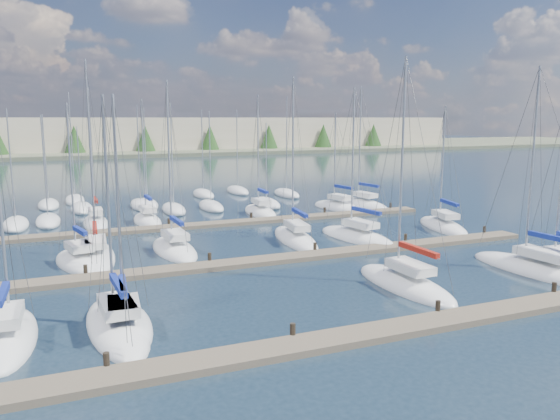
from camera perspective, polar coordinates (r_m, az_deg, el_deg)
name	(u,v)px	position (r m, az deg, el deg)	size (l,w,h in m)	color
ground	(157,188)	(80.03, -12.77, 2.25)	(400.00, 400.00, 0.00)	#203140
dock_near	(380,332)	(26.21, 10.36, -12.43)	(44.00, 1.93, 1.10)	#6B5E4C
dock_mid	(269,260)	(38.09, -1.17, -5.25)	(44.00, 1.93, 1.10)	#6B5E4C
dock_far	(214,224)	(51.06, -6.92, -1.49)	(44.00, 1.93, 1.10)	#6B5E4C
sailboat_k	(295,238)	(44.64, 1.60, -2.98)	(3.67, 9.46, 13.91)	white
sailboat_h	(79,262)	(39.87, -20.29, -5.14)	(3.99, 7.16, 11.66)	white
sailboat_i	(96,257)	(40.98, -18.64, -4.64)	(3.09, 9.16, 14.64)	white
sailboat_d	(405,284)	(33.47, 12.92, -7.55)	(2.91, 8.74, 14.12)	white
sailboat_j	(174,249)	(41.81, -10.98, -4.03)	(3.12, 8.05, 13.38)	white
sailboat_c	(125,328)	(27.19, -15.93, -11.76)	(3.09, 7.04, 11.72)	white
sailboat_n	(96,223)	(53.97, -18.68, -1.28)	(2.27, 7.36, 13.41)	white
sailboat_a	(9,338)	(27.90, -26.42, -11.86)	(2.60, 7.74, 11.18)	white
sailboat_o	(147,220)	(53.89, -13.70, -1.06)	(2.63, 6.57, 12.43)	white
sailboat_l	(357,237)	(45.72, 8.02, -2.79)	(4.29, 9.03, 13.10)	white
sailboat_b	(117,327)	(27.46, -16.69, -11.60)	(3.06, 8.58, 11.74)	white
sailboat_g	(560,270)	(40.00, 27.22, -5.56)	(3.68, 7.43, 12.11)	white
sailboat_r	(362,204)	(62.85, 8.59, 0.59)	(3.64, 8.93, 14.14)	white
sailboat_f	(535,270)	(39.27, 25.11, -5.69)	(3.53, 10.02, 13.87)	white
sailboat_m	(443,226)	(51.76, 16.66, -1.65)	(4.59, 8.75, 11.75)	white
sailboat_p	(260,212)	(57.21, -2.08, -0.19)	(2.98, 7.75, 13.02)	white
sailboat_q	(338,207)	(60.52, 6.04, 0.29)	(4.03, 7.95, 11.19)	white
distant_boats	(143,204)	(63.43, -14.09, 0.59)	(36.93, 20.75, 13.30)	#9EA0A5
shoreline	(51,127)	(168.06, -22.78, 8.03)	(400.00, 60.00, 38.00)	#666B51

